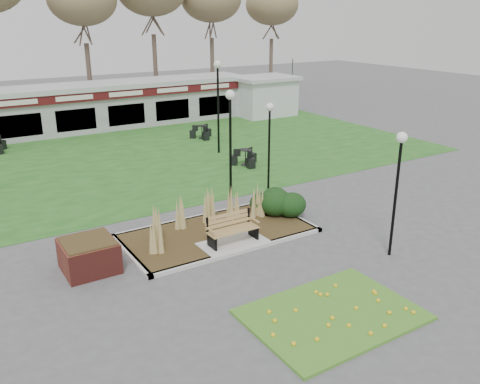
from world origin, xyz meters
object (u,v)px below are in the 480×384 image
lamp_post_mid_right (269,129)px  patio_umbrella (292,88)px  lamp_post_far_right (218,87)px  bistro_set_c (245,160)px  park_bench (232,228)px  lamp_post_near_left (230,121)px  service_hut (264,95)px  bistro_set_d (202,134)px  food_pavilion (69,109)px  brick_planter (89,255)px  lamp_post_near_right (399,167)px

lamp_post_mid_right → patio_umbrella: lamp_post_mid_right is taller
lamp_post_far_right → patio_umbrella: lamp_post_far_right is taller
lamp_post_mid_right → bistro_set_c: 5.07m
park_bench → lamp_post_near_left: bearing=59.4°
service_hut → lamp_post_mid_right: (-9.73, -14.43, 1.33)m
park_bench → bistro_set_c: (5.30, 7.46, -0.31)m
lamp_post_mid_right → patio_umbrella: bearing=49.7°
park_bench → lamp_post_near_left: (2.15, 3.63, 2.62)m
bistro_set_c → lamp_post_far_right: bearing=88.7°
lamp_post_far_right → bistro_set_d: lamp_post_far_right is taller
service_hut → bistro_set_d: bearing=-150.9°
food_pavilion → lamp_post_mid_right: size_ratio=6.44×
brick_planter → bistro_set_d: bearing=50.7°
food_pavilion → lamp_post_mid_right: 16.87m
lamp_post_far_right → bistro_set_d: size_ratio=3.39×
bistro_set_c → lamp_post_near_right: bearing=-97.9°
lamp_post_mid_right → lamp_post_far_right: size_ratio=0.79×
park_bench → patio_umbrella: bearing=48.0°
park_bench → bistro_set_c: bearing=54.6°
park_bench → service_hut: size_ratio=0.39×
service_hut → lamp_post_near_right: lamp_post_near_right is taller
lamp_post_near_right → patio_umbrella: bearing=59.8°
park_bench → lamp_post_near_left: lamp_post_near_left is taller
park_bench → lamp_post_mid_right: lamp_post_mid_right is taller
service_hut → bistro_set_d: size_ratio=3.07×
lamp_post_far_right → bistro_set_d: bearing=76.8°
lamp_post_far_right → park_bench: bearing=-117.7°
lamp_post_near_right → lamp_post_far_right: lamp_post_far_right is taller
brick_planter → bistro_set_c: bearing=34.7°
bistro_set_d → patio_umbrella: size_ratio=0.50×
service_hut → lamp_post_near_left: bearing=-128.8°
lamp_post_near_left → food_pavilion: bearing=97.6°
food_pavilion → lamp_post_near_right: 23.29m
lamp_post_near_left → park_bench: bearing=-120.6°
service_hut → bistro_set_d: (-7.33, -4.09, -1.18)m
food_pavilion → patio_umbrella: size_ratio=8.67×
bistro_set_d → patio_umbrella: (9.83, 4.09, 1.53)m
patio_umbrella → lamp_post_far_right: bearing=-144.7°
lamp_post_near_left → brick_planter: bearing=-156.3°
brick_planter → service_hut: 24.71m
park_bench → lamp_post_near_right: 5.48m
food_pavilion → lamp_post_mid_right: bearing=-77.0°
lamp_post_near_right → bistro_set_c: (1.49, 10.68, -2.57)m
service_hut → park_bench: bearing=-127.3°
food_pavilion → patio_umbrella: food_pavilion is taller
food_pavilion → bistro_set_d: 8.72m
lamp_post_mid_right → bistro_set_c: size_ratio=2.59×
lamp_post_near_left → bistro_set_d: size_ratio=3.07×
brick_planter → service_hut: service_hut is taller
lamp_post_near_left → patio_umbrella: (13.85, 14.12, -1.41)m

